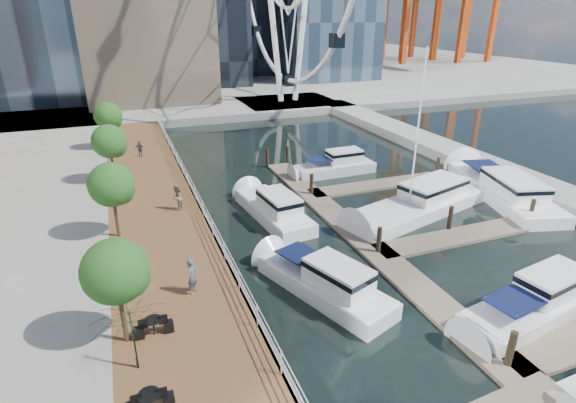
% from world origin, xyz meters
% --- Properties ---
extents(ground, '(520.00, 520.00, 0.00)m').
position_xyz_m(ground, '(0.00, 0.00, 0.00)').
color(ground, black).
rests_on(ground, ground).
extents(boardwalk, '(6.00, 60.00, 1.00)m').
position_xyz_m(boardwalk, '(-9.00, 15.00, 0.50)').
color(boardwalk, brown).
rests_on(boardwalk, ground).
extents(seawall, '(0.25, 60.00, 1.00)m').
position_xyz_m(seawall, '(-6.00, 15.00, 0.50)').
color(seawall, '#595954').
rests_on(seawall, ground).
extents(land_far, '(200.00, 114.00, 1.00)m').
position_xyz_m(land_far, '(0.00, 102.00, 0.50)').
color(land_far, gray).
rests_on(land_far, ground).
extents(breakwater, '(4.00, 60.00, 1.00)m').
position_xyz_m(breakwater, '(20.00, 20.00, 0.50)').
color(breakwater, gray).
rests_on(breakwater, ground).
extents(pier, '(14.00, 12.00, 1.00)m').
position_xyz_m(pier, '(14.00, 52.00, 0.50)').
color(pier, gray).
rests_on(pier, ground).
extents(railing, '(0.10, 60.00, 1.05)m').
position_xyz_m(railing, '(-6.10, 15.00, 1.52)').
color(railing, white).
rests_on(railing, boardwalk).
extents(floating_docks, '(16.00, 34.00, 2.60)m').
position_xyz_m(floating_docks, '(7.97, 9.98, 0.49)').
color(floating_docks, '#6D6051').
rests_on(floating_docks, ground).
extents(street_trees, '(2.60, 42.60, 4.60)m').
position_xyz_m(street_trees, '(-11.40, 14.00, 4.29)').
color(street_trees, '#3F2B1C').
rests_on(street_trees, ground).
extents(yacht_foreground, '(9.44, 3.90, 2.15)m').
position_xyz_m(yacht_foreground, '(6.85, 0.19, 0.00)').
color(yacht_foreground, white).
rests_on(yacht_foreground, ground).
extents(pedestrian_near, '(0.75, 0.80, 1.84)m').
position_xyz_m(pedestrian_near, '(-8.23, 6.45, 1.92)').
color(pedestrian_near, '#4C5365').
rests_on(pedestrian_near, boardwalk).
extents(pedestrian_mid, '(1.00, 1.08, 1.80)m').
position_xyz_m(pedestrian_mid, '(-7.53, 16.63, 1.90)').
color(pedestrian_mid, '#7D6856').
rests_on(pedestrian_mid, boardwalk).
extents(pedestrian_far, '(0.95, 0.66, 1.50)m').
position_xyz_m(pedestrian_far, '(-8.98, 30.22, 1.75)').
color(pedestrian_far, '#383B47').
rests_on(pedestrian_far, boardwalk).
extents(moored_yachts, '(24.97, 29.86, 11.50)m').
position_xyz_m(moored_yachts, '(8.58, 11.41, 0.00)').
color(moored_yachts, white).
rests_on(moored_yachts, ground).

